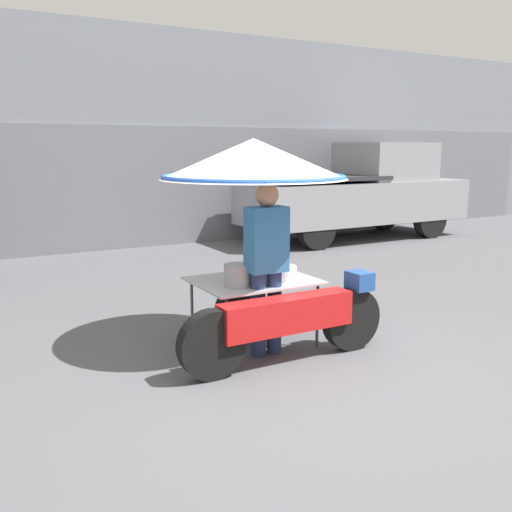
% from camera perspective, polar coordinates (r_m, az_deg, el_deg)
% --- Properties ---
extents(ground_plane, '(36.00, 36.00, 0.00)m').
position_cam_1_polar(ground_plane, '(5.24, 5.51, -11.47)').
color(ground_plane, '#56565B').
extents(shopfront_building, '(28.00, 2.06, 4.31)m').
position_cam_1_polar(shopfront_building, '(12.35, -16.65, 11.11)').
color(shopfront_building, gray).
rests_on(shopfront_building, ground).
extents(vendor_motorcycle_cart, '(2.14, 1.84, 2.07)m').
position_cam_1_polar(vendor_motorcycle_cart, '(5.55, 0.14, 6.83)').
color(vendor_motorcycle_cart, black).
rests_on(vendor_motorcycle_cart, ground).
extents(vendor_person, '(0.38, 0.22, 1.66)m').
position_cam_1_polar(vendor_person, '(5.39, 1.06, -0.39)').
color(vendor_person, navy).
rests_on(vendor_person, ground).
extents(pickup_truck, '(5.14, 1.78, 2.08)m').
position_cam_1_polar(pickup_truck, '(12.77, 10.32, 6.23)').
color(pickup_truck, black).
rests_on(pickup_truck, ground).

